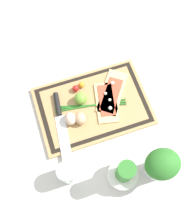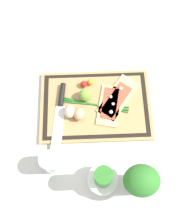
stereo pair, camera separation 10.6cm
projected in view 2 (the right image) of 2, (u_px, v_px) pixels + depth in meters
The scene contains 14 objects.
ground_plane at pixel (96, 106), 1.11m from camera, with size 6.00×6.00×0.00m, color silver.
cutting_board at pixel (96, 105), 1.10m from camera, with size 0.46×0.32×0.02m.
pizza_slice_near at pixel (118, 98), 1.10m from camera, with size 0.19×0.22×0.02m.
pizza_slice_far at pixel (110, 105), 1.09m from camera, with size 0.12×0.19×0.02m.
knife at pixel (61, 106), 1.08m from camera, with size 0.06×0.30×0.02m.
egg_brown at pixel (79, 114), 1.05m from camera, with size 0.05×0.05×0.05m, color tan.
egg_pink at pixel (70, 112), 1.06m from camera, with size 0.05×0.05×0.05m, color beige.
lime at pixel (85, 95), 1.08m from camera, with size 0.05×0.05×0.05m, color #70A838.
cherry_tomato_red at pixel (84, 84), 1.11m from camera, with size 0.03×0.03×0.03m, color red.
cherry_tomato_yellow at pixel (90, 82), 1.11m from camera, with size 0.03×0.03×0.03m, color orange.
scallion_bunch at pixel (93, 105), 1.09m from camera, with size 0.30×0.09×0.01m.
herb_pot at pixel (103, 179), 0.94m from camera, with size 0.11×0.11×0.19m.
sauce_jar at pixel (51, 162), 0.98m from camera, with size 0.07×0.07×0.11m.
herb_glass at pixel (140, 181), 0.89m from camera, with size 0.12×0.11×0.20m.
Camera 2 is at (0.01, 0.41, 1.03)m, focal length 42.00 mm.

